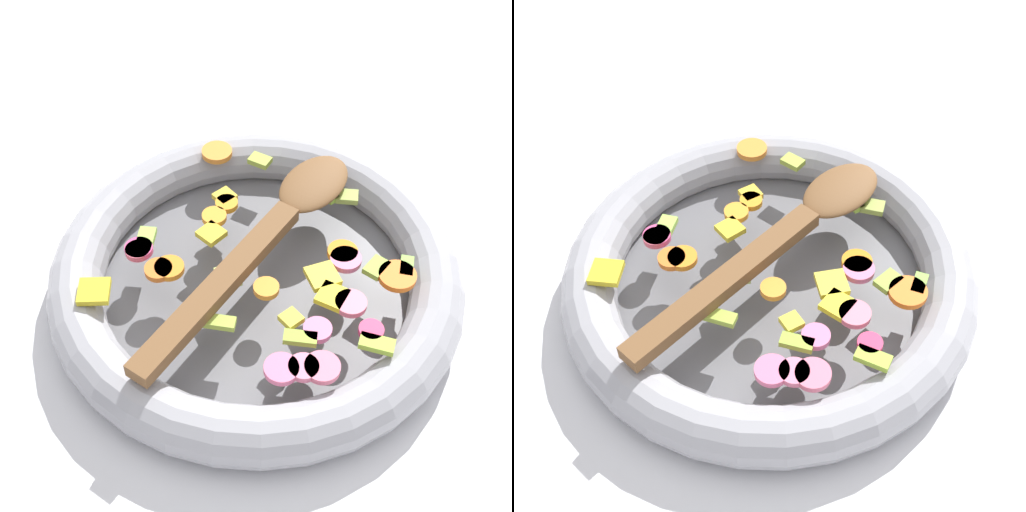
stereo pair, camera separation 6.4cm
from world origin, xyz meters
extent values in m
plane|color=silver|center=(0.00, 0.00, 0.00)|extent=(4.00, 4.00, 0.00)
cylinder|color=slate|center=(0.00, 0.00, 0.01)|extent=(0.33, 0.33, 0.01)
torus|color=#9E9EA5|center=(0.00, 0.00, 0.03)|extent=(0.38, 0.38, 0.05)
cylinder|color=orange|center=(0.05, 0.03, 0.05)|extent=(0.03, 0.03, 0.01)
cylinder|color=orange|center=(0.15, 0.01, 0.05)|extent=(0.03, 0.03, 0.01)
cylinder|color=orange|center=(-0.02, -0.08, 0.05)|extent=(0.03, 0.03, 0.01)
cylinder|color=orange|center=(0.00, 0.09, 0.05)|extent=(0.04, 0.04, 0.01)
cylinder|color=orange|center=(0.07, 0.01, 0.05)|extent=(0.03, 0.03, 0.01)
cylinder|color=orange|center=(-0.05, -0.12, 0.05)|extent=(0.05, 0.05, 0.01)
cylinder|color=orange|center=(-0.04, 0.00, 0.05)|extent=(0.03, 0.03, 0.01)
cylinder|color=orange|center=(0.00, 0.08, 0.05)|extent=(0.04, 0.04, 0.01)
cube|color=#96BB39|center=(-0.10, -0.02, 0.05)|extent=(0.02, 0.03, 0.01)
cube|color=#97AC46|center=(0.05, -0.10, 0.05)|extent=(0.02, 0.03, 0.01)
cube|color=#A0BC40|center=(-0.07, 0.05, 0.05)|extent=(0.02, 0.03, 0.01)
cube|color=#AEC659|center=(-0.02, 0.03, 0.05)|extent=(0.03, 0.02, 0.01)
cube|color=#A1C73B|center=(-0.12, -0.07, 0.05)|extent=(0.03, 0.03, 0.01)
cube|color=#9FD24E|center=(0.04, 0.10, 0.05)|extent=(0.03, 0.02, 0.01)
cube|color=#A3BA40|center=(0.12, -0.03, 0.05)|extent=(0.03, 0.03, 0.01)
cube|color=#93B33D|center=(-0.04, -0.10, 0.05)|extent=(0.03, 0.03, 0.01)
cube|color=#82B643|center=(-0.04, -0.13, 0.05)|extent=(0.03, 0.02, 0.01)
cube|color=#9ECF42|center=(0.06, -0.09, 0.05)|extent=(0.03, 0.02, 0.01)
cylinder|color=#D82F5C|center=(-0.10, -0.07, 0.05)|extent=(0.03, 0.03, 0.01)
cylinder|color=#E66985|center=(-0.13, -0.03, 0.05)|extent=(0.04, 0.04, 0.01)
cylinder|color=#DE6791|center=(-0.02, -0.08, 0.05)|extent=(0.04, 0.04, 0.01)
cylinder|color=#E5576E|center=(0.03, 0.10, 0.05)|extent=(0.03, 0.03, 0.01)
cylinder|color=pink|center=(-0.13, -0.01, 0.05)|extent=(0.03, 0.03, 0.01)
cylinder|color=#DC4982|center=(0.03, 0.10, 0.05)|extent=(0.03, 0.03, 0.01)
cylinder|color=pink|center=(-0.07, -0.07, 0.05)|extent=(0.03, 0.03, 0.01)
cylinder|color=pink|center=(-0.09, -0.03, 0.05)|extent=(0.03, 0.03, 0.01)
cylinder|color=pink|center=(-0.12, 0.01, 0.05)|extent=(0.04, 0.04, 0.01)
cube|color=yellow|center=(-0.04, -0.05, 0.05)|extent=(0.03, 0.03, 0.01)
cube|color=yellow|center=(-0.06, -0.05, 0.05)|extent=(0.03, 0.03, 0.01)
cube|color=gold|center=(0.03, 0.04, 0.05)|extent=(0.03, 0.03, 0.01)
cube|color=gold|center=(0.08, 0.01, 0.05)|extent=(0.02, 0.02, 0.01)
cube|color=yellow|center=(-0.01, 0.15, 0.05)|extent=(0.03, 0.03, 0.01)
cube|color=yellow|center=(-0.08, -0.01, 0.05)|extent=(0.02, 0.02, 0.01)
cube|color=brown|center=(-0.04, 0.04, 0.06)|extent=(0.17, 0.17, 0.01)
ellipsoid|color=brown|center=(0.07, -0.07, 0.06)|extent=(0.10, 0.10, 0.01)
camera|label=1|loc=(-0.42, 0.09, 0.53)|focal=50.00mm
camera|label=2|loc=(-0.43, 0.03, 0.53)|focal=50.00mm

